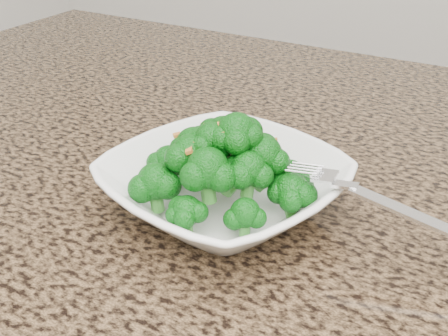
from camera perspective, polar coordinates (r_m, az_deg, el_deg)
The scene contains 5 objects.
granite_counter at distance 0.60m, azimuth 9.78°, elevation -4.88°, with size 1.64×1.04×0.03m, color brown.
bowl at distance 0.56m, azimuth 0.00°, elevation -1.99°, with size 0.23×0.23×0.06m, color white.
broccoli_pile at distance 0.53m, azimuth 0.00°, elevation 3.69°, with size 0.20×0.20×0.07m, color #0A5D0D, non-canonical shape.
garlic_topping at distance 0.52m, azimuth 0.00°, elevation 7.36°, with size 0.12×0.12×0.01m, color orange, non-canonical shape.
fork at distance 0.51m, azimuth 12.60°, elevation -1.82°, with size 0.20×0.03×0.01m, color silver, non-canonical shape.
Camera 1 is at (0.15, -0.18, 1.22)m, focal length 45.00 mm.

